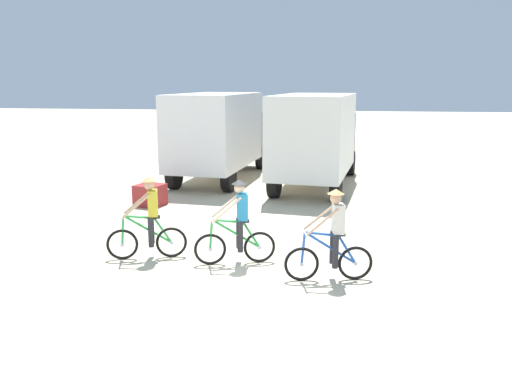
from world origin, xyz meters
name	(u,v)px	position (x,y,z in m)	size (l,w,h in m)	color
ground_plane	(238,283)	(0.00, 0.00, 0.00)	(120.00, 120.00, 0.00)	beige
box_truck_avon_van	(220,132)	(-2.62, 10.60, 1.87)	(2.98, 6.94, 3.35)	white
box_truck_white_box	(317,135)	(1.15, 9.69, 1.87)	(3.16, 6.98, 3.35)	white
cyclist_orange_shirt	(149,221)	(-2.16, 1.15, 0.85)	(1.68, 0.66, 1.82)	black
cyclist_cowboy_hat	(238,225)	(-0.21, 1.09, 0.85)	(1.68, 0.66, 1.82)	black
cyclist_near_camera	(332,239)	(1.76, 0.42, 0.85)	(1.71, 0.56, 1.82)	black
supply_crate	(150,195)	(-3.84, 5.88, 0.33)	(0.78, 0.80, 0.66)	#9E2D2D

